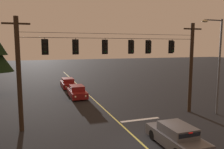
{
  "coord_description": "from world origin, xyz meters",
  "views": [
    {
      "loc": [
        -5.95,
        -11.52,
        5.96
      ],
      "look_at": [
        0.0,
        5.89,
        3.61
      ],
      "focal_mm": 35.59,
      "sensor_mm": 36.0,
      "label": 1
    }
  ],
  "objects_px": {
    "traffic_light_rightmost": "(149,47)",
    "car_waiting_near_lane": "(176,137)",
    "traffic_light_right_inner": "(132,47)",
    "car_oncoming_lead": "(77,92)",
    "street_lamp_corner": "(217,58)",
    "traffic_light_leftmost": "(45,47)",
    "traffic_light_far_right": "(172,47)",
    "car_oncoming_trailing": "(68,83)",
    "traffic_light_left_inner": "(76,47)",
    "traffic_light_centre": "(105,47)"
  },
  "relations": [
    {
      "from": "traffic_light_rightmost",
      "to": "car_waiting_near_lane",
      "type": "distance_m",
      "value": 7.87
    },
    {
      "from": "traffic_light_right_inner",
      "to": "car_oncoming_lead",
      "type": "xyz_separation_m",
      "value": [
        -2.89,
        9.12,
        -5.27
      ]
    },
    {
      "from": "street_lamp_corner",
      "to": "traffic_light_leftmost",
      "type": "bearing_deg",
      "value": 174.45
    },
    {
      "from": "traffic_light_right_inner",
      "to": "traffic_light_far_right",
      "type": "distance_m",
      "value": 3.75
    },
    {
      "from": "traffic_light_leftmost",
      "to": "car_oncoming_lead",
      "type": "bearing_deg",
      "value": 67.59
    },
    {
      "from": "traffic_light_far_right",
      "to": "car_oncoming_trailing",
      "type": "height_order",
      "value": "traffic_light_far_right"
    },
    {
      "from": "traffic_light_left_inner",
      "to": "traffic_light_far_right",
      "type": "bearing_deg",
      "value": 0.0
    },
    {
      "from": "traffic_light_far_right",
      "to": "traffic_light_rightmost",
      "type": "bearing_deg",
      "value": 180.0
    },
    {
      "from": "car_oncoming_lead",
      "to": "car_oncoming_trailing",
      "type": "height_order",
      "value": "same"
    },
    {
      "from": "traffic_light_centre",
      "to": "car_oncoming_trailing",
      "type": "bearing_deg",
      "value": 93.29
    },
    {
      "from": "traffic_light_right_inner",
      "to": "car_oncoming_lead",
      "type": "bearing_deg",
      "value": 107.6
    },
    {
      "from": "traffic_light_left_inner",
      "to": "traffic_light_far_right",
      "type": "distance_m",
      "value": 8.23
    },
    {
      "from": "traffic_light_left_inner",
      "to": "traffic_light_rightmost",
      "type": "xyz_separation_m",
      "value": [
        6.02,
        0.0,
        0.0
      ]
    },
    {
      "from": "traffic_light_left_inner",
      "to": "street_lamp_corner",
      "type": "height_order",
      "value": "street_lamp_corner"
    },
    {
      "from": "traffic_light_right_inner",
      "to": "car_oncoming_lead",
      "type": "height_order",
      "value": "traffic_light_right_inner"
    },
    {
      "from": "traffic_light_centre",
      "to": "traffic_light_right_inner",
      "type": "height_order",
      "value": "same"
    },
    {
      "from": "traffic_light_right_inner",
      "to": "traffic_light_centre",
      "type": "bearing_deg",
      "value": 180.0
    },
    {
      "from": "traffic_light_rightmost",
      "to": "traffic_light_left_inner",
      "type": "bearing_deg",
      "value": 180.0
    },
    {
      "from": "traffic_light_centre",
      "to": "car_oncoming_trailing",
      "type": "distance_m",
      "value": 16.39
    },
    {
      "from": "traffic_light_rightmost",
      "to": "car_oncoming_trailing",
      "type": "bearing_deg",
      "value": 106.65
    },
    {
      "from": "traffic_light_left_inner",
      "to": "traffic_light_rightmost",
      "type": "height_order",
      "value": "same"
    },
    {
      "from": "traffic_light_leftmost",
      "to": "car_oncoming_lead",
      "type": "xyz_separation_m",
      "value": [
        3.76,
        9.12,
        -5.27
      ]
    },
    {
      "from": "traffic_light_right_inner",
      "to": "car_oncoming_trailing",
      "type": "xyz_separation_m",
      "value": [
        -3.09,
        15.5,
        -5.27
      ]
    },
    {
      "from": "traffic_light_centre",
      "to": "car_oncoming_lead",
      "type": "distance_m",
      "value": 10.55
    },
    {
      "from": "traffic_light_far_right",
      "to": "street_lamp_corner",
      "type": "relative_size",
      "value": 0.15
    },
    {
      "from": "traffic_light_far_right",
      "to": "car_oncoming_trailing",
      "type": "xyz_separation_m",
      "value": [
        -6.84,
        15.5,
        -5.27
      ]
    },
    {
      "from": "car_oncoming_lead",
      "to": "traffic_light_leftmost",
      "type": "bearing_deg",
      "value": -112.41
    },
    {
      "from": "traffic_light_left_inner",
      "to": "traffic_light_right_inner",
      "type": "bearing_deg",
      "value": 0.0
    },
    {
      "from": "traffic_light_leftmost",
      "to": "car_oncoming_lead",
      "type": "height_order",
      "value": "traffic_light_leftmost"
    },
    {
      "from": "traffic_light_right_inner",
      "to": "traffic_light_rightmost",
      "type": "height_order",
      "value": "same"
    },
    {
      "from": "traffic_light_far_right",
      "to": "car_oncoming_lead",
      "type": "distance_m",
      "value": 12.45
    },
    {
      "from": "traffic_light_left_inner",
      "to": "traffic_light_centre",
      "type": "height_order",
      "value": "same"
    },
    {
      "from": "traffic_light_left_inner",
      "to": "car_waiting_near_lane",
      "type": "height_order",
      "value": "traffic_light_left_inner"
    },
    {
      "from": "traffic_light_right_inner",
      "to": "car_waiting_near_lane",
      "type": "height_order",
      "value": "traffic_light_right_inner"
    },
    {
      "from": "traffic_light_centre",
      "to": "traffic_light_right_inner",
      "type": "xyz_separation_m",
      "value": [
        2.2,
        0.0,
        0.0
      ]
    },
    {
      "from": "traffic_light_far_right",
      "to": "car_waiting_near_lane",
      "type": "distance_m",
      "value": 8.47
    },
    {
      "from": "street_lamp_corner",
      "to": "traffic_light_left_inner",
      "type": "bearing_deg",
      "value": 173.44
    },
    {
      "from": "traffic_light_leftmost",
      "to": "traffic_light_rightmost",
      "type": "bearing_deg",
      "value": 0.0
    },
    {
      "from": "traffic_light_leftmost",
      "to": "street_lamp_corner",
      "type": "distance_m",
      "value": 14.09
    },
    {
      "from": "traffic_light_centre",
      "to": "traffic_light_left_inner",
      "type": "bearing_deg",
      "value": 180.0
    },
    {
      "from": "car_waiting_near_lane",
      "to": "street_lamp_corner",
      "type": "bearing_deg",
      "value": 32.23
    },
    {
      "from": "traffic_light_left_inner",
      "to": "traffic_light_right_inner",
      "type": "distance_m",
      "value": 4.48
    },
    {
      "from": "car_oncoming_lead",
      "to": "car_oncoming_trailing",
      "type": "relative_size",
      "value": 1.0
    },
    {
      "from": "car_waiting_near_lane",
      "to": "car_oncoming_lead",
      "type": "bearing_deg",
      "value": 102.51
    },
    {
      "from": "traffic_light_left_inner",
      "to": "car_oncoming_lead",
      "type": "relative_size",
      "value": 0.28
    },
    {
      "from": "traffic_light_right_inner",
      "to": "car_oncoming_trailing",
      "type": "bearing_deg",
      "value": 101.27
    },
    {
      "from": "car_oncoming_lead",
      "to": "car_oncoming_trailing",
      "type": "xyz_separation_m",
      "value": [
        -0.2,
        6.38,
        0.0
      ]
    },
    {
      "from": "traffic_light_left_inner",
      "to": "traffic_light_far_right",
      "type": "height_order",
      "value": "same"
    },
    {
      "from": "traffic_light_left_inner",
      "to": "traffic_light_centre",
      "type": "xyz_separation_m",
      "value": [
        2.28,
        0.0,
        0.0
      ]
    },
    {
      "from": "traffic_light_left_inner",
      "to": "street_lamp_corner",
      "type": "distance_m",
      "value": 11.94
    }
  ]
}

